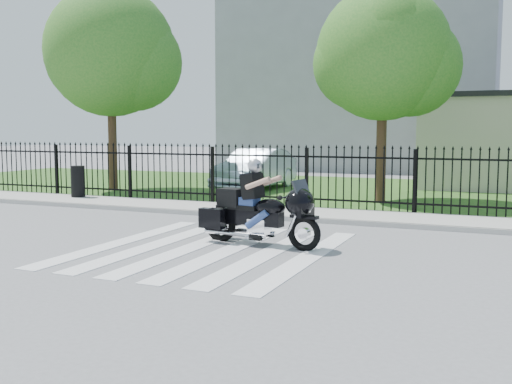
% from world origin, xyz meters
% --- Properties ---
extents(ground, '(120.00, 120.00, 0.00)m').
position_xyz_m(ground, '(0.00, 0.00, 0.00)').
color(ground, slate).
rests_on(ground, ground).
extents(crosswalk, '(5.00, 5.50, 0.01)m').
position_xyz_m(crosswalk, '(0.00, 0.00, 0.01)').
color(crosswalk, silver).
rests_on(crosswalk, ground).
extents(sidewalk, '(40.00, 2.00, 0.12)m').
position_xyz_m(sidewalk, '(0.00, 5.00, 0.06)').
color(sidewalk, '#ADAAA3').
rests_on(sidewalk, ground).
extents(curb, '(40.00, 0.12, 0.12)m').
position_xyz_m(curb, '(0.00, 4.00, 0.06)').
color(curb, '#ADAAA3').
rests_on(curb, ground).
extents(grass_strip, '(40.00, 12.00, 0.02)m').
position_xyz_m(grass_strip, '(0.00, 12.00, 0.01)').
color(grass_strip, '#24521C').
rests_on(grass_strip, ground).
extents(iron_fence, '(26.00, 0.04, 1.80)m').
position_xyz_m(iron_fence, '(0.00, 6.00, 0.90)').
color(iron_fence, black).
rests_on(iron_fence, ground).
extents(tree_left, '(4.80, 4.80, 7.58)m').
position_xyz_m(tree_left, '(-8.50, 8.50, 5.17)').
color(tree_left, '#382316').
rests_on(tree_left, ground).
extents(tree_mid, '(4.20, 4.20, 6.78)m').
position_xyz_m(tree_mid, '(1.50, 9.00, 4.67)').
color(tree_mid, '#382316').
rests_on(tree_mid, ground).
extents(building_tall, '(15.00, 10.00, 12.00)m').
position_xyz_m(building_tall, '(-3.00, 26.00, 6.00)').
color(building_tall, '#919499').
rests_on(building_tall, ground).
extents(motorcycle_rider, '(2.68, 1.14, 1.78)m').
position_xyz_m(motorcycle_rider, '(0.68, 0.79, 0.73)').
color(motorcycle_rider, black).
rests_on(motorcycle_rider, ground).
extents(parked_car, '(1.74, 4.74, 1.55)m').
position_xyz_m(parked_car, '(-3.70, 10.99, 0.80)').
color(parked_car, '#A2B8CB').
rests_on(parked_car, grass_strip).
extents(litter_bin, '(0.51, 0.51, 1.02)m').
position_xyz_m(litter_bin, '(-7.64, 5.44, 0.63)').
color(litter_bin, black).
rests_on(litter_bin, sidewalk).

